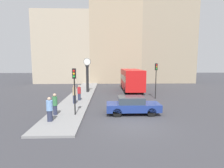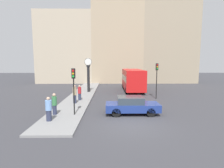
% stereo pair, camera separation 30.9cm
% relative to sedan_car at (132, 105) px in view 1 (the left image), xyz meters
% --- Properties ---
extents(ground_plane, '(120.00, 120.00, 0.00)m').
position_rel_sedan_car_xyz_m(ground_plane, '(-0.31, -2.44, -0.72)').
color(ground_plane, '#38383D').
extents(sidewalk_corner, '(2.90, 26.06, 0.14)m').
position_rel_sedan_car_xyz_m(sidewalk_corner, '(-5.26, 8.58, -0.65)').
color(sidewalk_corner, gray).
rests_on(sidewalk_corner, ground_plane).
extents(building_row, '(32.09, 5.00, 19.42)m').
position_rel_sedan_car_xyz_m(building_row, '(0.71, 22.84, 8.17)').
color(building_row, '#B7A88E').
rests_on(building_row, ground_plane).
extents(sedan_car, '(4.24, 1.74, 1.42)m').
position_rel_sedan_car_xyz_m(sedan_car, '(0.00, 0.00, 0.00)').
color(sedan_car, navy).
rests_on(sedan_car, ground_plane).
extents(bus_distant, '(2.59, 7.70, 3.10)m').
position_rel_sedan_car_xyz_m(bus_distant, '(1.59, 11.68, 1.04)').
color(bus_distant, red).
rests_on(bus_distant, ground_plane).
extents(traffic_light_near, '(0.26, 0.24, 3.54)m').
position_rel_sedan_car_xyz_m(traffic_light_near, '(-4.49, -0.53, 1.97)').
color(traffic_light_near, black).
rests_on(traffic_light_near, sidewalk_corner).
extents(traffic_light_far, '(0.26, 0.24, 4.03)m').
position_rel_sedan_car_xyz_m(traffic_light_far, '(3.53, 5.91, 2.15)').
color(traffic_light_far, black).
rests_on(traffic_light_far, ground_plane).
extents(street_clock, '(0.97, 0.46, 4.57)m').
position_rel_sedan_car_xyz_m(street_clock, '(-4.67, 10.06, 1.63)').
color(street_clock, black).
rests_on(street_clock, sidewalk_corner).
extents(pedestrian_blue_stripe, '(0.42, 0.42, 1.66)m').
position_rel_sedan_car_xyz_m(pedestrian_blue_stripe, '(-5.93, -1.99, 0.24)').
color(pedestrian_blue_stripe, '#2D334C').
rests_on(pedestrian_blue_stripe, sidewalk_corner).
extents(pedestrian_green_hoodie, '(0.37, 0.37, 1.65)m').
position_rel_sedan_car_xyz_m(pedestrian_green_hoodie, '(-6.01, -0.51, 0.25)').
color(pedestrian_green_hoodie, '#2D334C').
rests_on(pedestrian_green_hoodie, sidewalk_corner).
extents(pedestrian_tan_coat, '(0.36, 0.36, 1.81)m').
position_rel_sedan_car_xyz_m(pedestrian_tan_coat, '(-5.21, 3.23, 0.33)').
color(pedestrian_tan_coat, '#2D334C').
rests_on(pedestrian_tan_coat, sidewalk_corner).
extents(pedestrian_red_top, '(0.37, 0.37, 1.60)m').
position_rel_sedan_car_xyz_m(pedestrian_red_top, '(-4.97, 4.69, 0.21)').
color(pedestrian_red_top, '#2D334C').
rests_on(pedestrian_red_top, sidewalk_corner).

